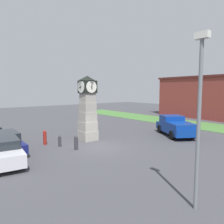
{
  "coord_description": "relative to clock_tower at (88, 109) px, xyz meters",
  "views": [
    {
      "loc": [
        13.48,
        -9.19,
        4.43
      ],
      "look_at": [
        -1.01,
        2.34,
        2.49
      ],
      "focal_mm": 35.0,
      "sensor_mm": 36.0,
      "label": 1
    }
  ],
  "objects": [
    {
      "name": "pickup_truck",
      "position": [
        3.69,
        7.46,
        -1.78
      ],
      "size": [
        5.39,
        4.33,
        1.85
      ],
      "color": "navy",
      "rests_on": "ground_plane"
    },
    {
      "name": "bollard_near_tower",
      "position": [
        2.07,
        -2.33,
        -2.19
      ],
      "size": [
        0.3,
        0.3,
        1.04
      ],
      "color": "#333338",
      "rests_on": "ground_plane"
    },
    {
      "name": "ground_plane",
      "position": [
        2.51,
        -0.85,
        -2.71
      ],
      "size": [
        85.71,
        85.71,
        0.0
      ],
      "primitive_type": "plane",
      "color": "#424247"
    },
    {
      "name": "warehouse_blue_far",
      "position": [
        -1.34,
        24.73,
        0.51
      ],
      "size": [
        15.79,
        11.01,
        6.42
      ],
      "color": "maroon",
      "rests_on": "ground_plane"
    },
    {
      "name": "car_by_building",
      "position": [
        2.17,
        -7.28,
        -1.93
      ],
      "size": [
        4.46,
        2.38,
        1.52
      ],
      "color": "silver",
      "rests_on": "ground_plane"
    },
    {
      "name": "street_lamp_far_side",
      "position": [
        11.9,
        -2.83,
        0.98
      ],
      "size": [
        0.5,
        0.24,
        6.39
      ],
      "color": "slate",
      "rests_on": "ground_plane"
    },
    {
      "name": "clock_tower",
      "position": [
        0.0,
        0.0,
        0.0
      ],
      "size": [
        1.62,
        1.67,
        5.57
      ],
      "color": "#9C978D",
      "rests_on": "ground_plane"
    },
    {
      "name": "bollard_mid_row",
      "position": [
        0.51,
        -2.9,
        -2.28
      ],
      "size": [
        0.25,
        0.25,
        0.86
      ],
      "color": "#333338",
      "rests_on": "ground_plane"
    },
    {
      "name": "grass_verge_far",
      "position": [
        3.43,
        14.86,
        -2.69
      ],
      "size": [
        51.43,
        5.57,
        0.04
      ],
      "primitive_type": "cube",
      "color": "#477A38",
      "rests_on": "ground_plane"
    },
    {
      "name": "bollard_far_row",
      "position": [
        -0.78,
        -3.57,
        -2.13
      ],
      "size": [
        0.28,
        0.28,
        1.15
      ],
      "color": "maroon",
      "rests_on": "ground_plane"
    },
    {
      "name": "car_near_tower",
      "position": [
        -0.3,
        -6.67,
        -1.97
      ],
      "size": [
        4.44,
        2.18,
        1.44
      ],
      "color": "navy",
      "rests_on": "ground_plane"
    }
  ]
}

